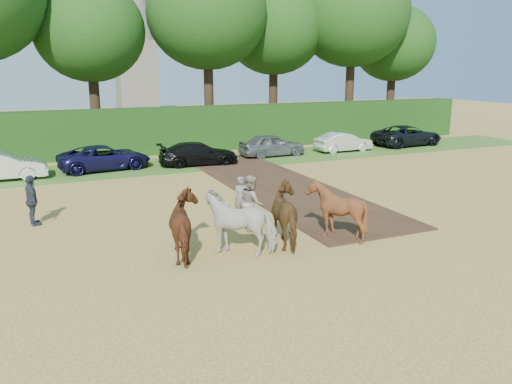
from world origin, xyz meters
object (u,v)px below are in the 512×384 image
object	(u,v)px
parked_cars	(248,148)
church	(132,2)
spectator_near	(252,202)
spectator_far	(32,201)
plough_team	(266,217)

from	to	relation	value
parked_cars	church	bearing A→B (deg)	88.57
parked_cars	church	world-z (taller)	church
spectator_near	church	world-z (taller)	church
spectator_near	spectator_far	bearing A→B (deg)	74.07
spectator_far	church	world-z (taller)	church
spectator_near	plough_team	size ratio (longest dim) A/B	0.30
plough_team	spectator_far	bearing A→B (deg)	141.75
spectator_near	plough_team	bearing A→B (deg)	-178.29
plough_team	church	size ratio (longest dim) A/B	0.24
church	plough_team	bearing A→B (deg)	-96.70
plough_team	parked_cars	bearing A→B (deg)	69.32
spectator_far	plough_team	xyz separation A→B (m)	(6.77, -5.33, 0.04)
spectator_near	parked_cars	distance (m)	13.80
plough_team	church	world-z (taller)	church
spectator_far	spectator_near	bearing A→B (deg)	-128.76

